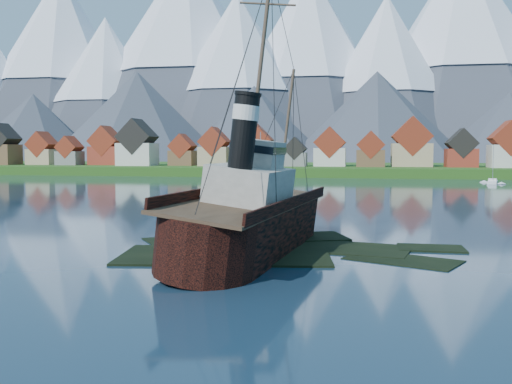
# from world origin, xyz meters

# --- Properties ---
(ground) EXTENTS (1400.00, 1400.00, 0.00)m
(ground) POSITION_xyz_m (0.00, 0.00, 0.00)
(ground) COLOR #162C3F
(ground) RESTS_ON ground
(shoal) EXTENTS (31.71, 21.24, 1.14)m
(shoal) POSITION_xyz_m (1.78, 2.15, -0.35)
(shoal) COLOR black
(shoal) RESTS_ON ground
(shore_bank) EXTENTS (600.00, 80.00, 3.20)m
(shore_bank) POSITION_xyz_m (0.00, 170.00, 0.00)
(shore_bank) COLOR #224F16
(shore_bank) RESTS_ON ground
(seawall) EXTENTS (600.00, 2.50, 2.00)m
(seawall) POSITION_xyz_m (0.00, 132.00, 0.00)
(seawall) COLOR #3F3D38
(seawall) RESTS_ON ground
(town) EXTENTS (250.96, 16.69, 17.30)m
(town) POSITION_xyz_m (-33.12, 152.18, 8.99)
(town) COLOR maroon
(town) RESTS_ON ground
(mountains) EXTENTS (965.00, 340.00, 205.00)m
(mountains) POSITION_xyz_m (-0.79, 481.26, 89.34)
(mountains) COLOR #2D333D
(mountains) RESTS_ON ground
(tugboat_wreck) EXTENTS (7.34, 31.61, 25.05)m
(tugboat_wreck) POSITION_xyz_m (-1.31, 1.56, 3.14)
(tugboat_wreck) COLOR black
(tugboat_wreck) RESTS_ON ground
(sailboat_c) EXTENTS (7.47, 10.17, 13.27)m
(sailboat_c) POSITION_xyz_m (-11.90, 67.19, 0.30)
(sailboat_c) COLOR silver
(sailboat_c) RESTS_ON ground
(sailboat_e) EXTENTS (4.61, 9.57, 10.77)m
(sailboat_e) POSITION_xyz_m (43.30, 110.87, 0.23)
(sailboat_e) COLOR silver
(sailboat_e) RESTS_ON ground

